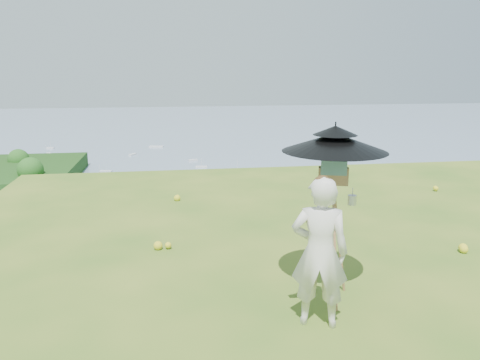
{
  "coord_description": "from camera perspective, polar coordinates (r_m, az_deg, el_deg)",
  "views": [
    {
      "loc": [
        -3.17,
        -5.5,
        2.69
      ],
      "look_at": [
        -2.05,
        1.88,
        0.9
      ],
      "focal_mm": 35.0,
      "sensor_mm": 36.0,
      "label": 1
    }
  ],
  "objects": [
    {
      "name": "ground",
      "position": [
        6.89,
        19.93,
        -10.32
      ],
      "size": [
        14.0,
        14.0,
        0.0
      ],
      "primitive_type": "plane",
      "color": "#3C691E",
      "rests_on": "ground"
    },
    {
      "name": "shoreline_tier",
      "position": [
        89.37,
        -5.86,
        -12.26
      ],
      "size": [
        170.0,
        28.0,
        8.0
      ],
      "primitive_type": "cube",
      "color": "slate",
      "rests_on": "bay_water"
    },
    {
      "name": "bay_water",
      "position": [
        248.25,
        -7.81,
        4.85
      ],
      "size": [
        700.0,
        700.0,
        0.0
      ],
      "primitive_type": "plane",
      "color": "#738DA5",
      "rests_on": "ground"
    },
    {
      "name": "slope_trees",
      "position": [
        44.31,
        -3.85,
        -10.09
      ],
      "size": [
        110.0,
        50.0,
        6.0
      ],
      "primitive_type": null,
      "color": "#1D5018",
      "rests_on": "forest_slope"
    },
    {
      "name": "harbor_town",
      "position": [
        86.75,
        -5.96,
        -8.38
      ],
      "size": [
        110.0,
        22.0,
        5.0
      ],
      "primitive_type": null,
      "color": "silver",
      "rests_on": "shoreline_tier"
    },
    {
      "name": "moored_boats",
      "position": [
        170.67,
        -11.54,
        0.9
      ],
      "size": [
        140.0,
        140.0,
        0.7
      ],
      "primitive_type": null,
      "color": "silver",
      "rests_on": "bay_water"
    },
    {
      "name": "wildflowers",
      "position": [
        7.07,
        19.01,
        -9.1
      ],
      "size": [
        10.0,
        10.5,
        0.12
      ],
      "primitive_type": null,
      "color": "yellow",
      "rests_on": "ground"
    },
    {
      "name": "painter",
      "position": [
        5.0,
        9.68,
        -8.7
      ],
      "size": [
        0.69,
        0.56,
        1.64
      ],
      "primitive_type": "imported",
      "rotation": [
        0.0,
        0.0,
        2.82
      ],
      "color": "beige",
      "rests_on": "ground"
    },
    {
      "name": "field_easel",
      "position": [
        5.54,
        11.0,
        -5.89
      ],
      "size": [
        0.83,
        0.83,
        1.75
      ],
      "primitive_type": null,
      "rotation": [
        0.0,
        0.0,
        -0.3
      ],
      "color": "#8D5D3B",
      "rests_on": "ground"
    },
    {
      "name": "sun_umbrella",
      "position": [
        5.34,
        11.43,
        3.38
      ],
      "size": [
        1.47,
        1.47,
        0.68
      ],
      "primitive_type": null,
      "rotation": [
        0.0,
        0.0,
        -0.29
      ],
      "color": "black",
      "rests_on": "field_easel"
    },
    {
      "name": "painter_cap",
      "position": [
        4.76,
        10.04,
        -0.05
      ],
      "size": [
        0.27,
        0.29,
        0.1
      ],
      "primitive_type": null,
      "rotation": [
        0.0,
        0.0,
        -0.4
      ],
      "color": "#DD7A79",
      "rests_on": "painter"
    }
  ]
}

